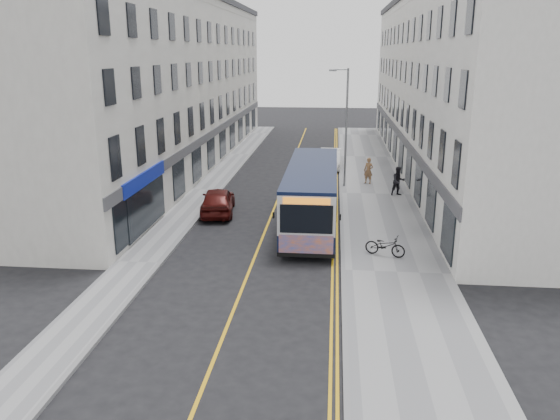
% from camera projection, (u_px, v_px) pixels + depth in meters
% --- Properties ---
extents(ground, '(140.00, 140.00, 0.00)m').
position_uv_depth(ground, '(254.00, 258.00, 24.74)').
color(ground, black).
rests_on(ground, ground).
extents(pavement_east, '(4.50, 64.00, 0.12)m').
position_uv_depth(pavement_east, '(375.00, 194.00, 35.59)').
color(pavement_east, gray).
rests_on(pavement_east, ground).
extents(pavement_west, '(2.00, 64.00, 0.12)m').
position_uv_depth(pavement_west, '(206.00, 190.00, 36.67)').
color(pavement_west, gray).
rests_on(pavement_west, ground).
extents(kerb_east, '(0.18, 64.00, 0.13)m').
position_uv_depth(kerb_east, '(341.00, 193.00, 35.81)').
color(kerb_east, slate).
rests_on(kerb_east, ground).
extents(kerb_west, '(0.18, 64.00, 0.13)m').
position_uv_depth(kerb_west, '(221.00, 191.00, 36.57)').
color(kerb_west, slate).
rests_on(kerb_west, ground).
extents(road_centre_line, '(0.12, 64.00, 0.01)m').
position_uv_depth(road_centre_line, '(280.00, 193.00, 36.21)').
color(road_centre_line, gold).
rests_on(road_centre_line, ground).
extents(road_dbl_yellow_inner, '(0.10, 64.00, 0.01)m').
position_uv_depth(road_dbl_yellow_inner, '(334.00, 194.00, 35.87)').
color(road_dbl_yellow_inner, gold).
rests_on(road_dbl_yellow_inner, ground).
extents(road_dbl_yellow_outer, '(0.10, 64.00, 0.01)m').
position_uv_depth(road_dbl_yellow_outer, '(337.00, 194.00, 35.85)').
color(road_dbl_yellow_outer, gold).
rests_on(road_dbl_yellow_outer, ground).
extents(terrace_east, '(6.00, 46.00, 13.00)m').
position_uv_depth(terrace_east, '(441.00, 86.00, 41.89)').
color(terrace_east, white).
rests_on(terrace_east, ground).
extents(terrace_west, '(6.00, 46.00, 13.00)m').
position_uv_depth(terrace_west, '(180.00, 84.00, 43.85)').
color(terrace_west, silver).
rests_on(terrace_west, ground).
extents(streetlamp, '(1.32, 0.18, 8.00)m').
position_uv_depth(streetlamp, '(345.00, 124.00, 36.50)').
color(streetlamp, gray).
rests_on(streetlamp, ground).
extents(city_bus, '(2.62, 11.23, 3.26)m').
position_uv_depth(city_bus, '(312.00, 193.00, 28.93)').
color(city_bus, black).
rests_on(city_bus, ground).
extents(bicycle, '(1.95, 1.22, 0.97)m').
position_uv_depth(bicycle, '(385.00, 246.00, 24.62)').
color(bicycle, black).
rests_on(bicycle, pavement_east).
extents(pedestrian_near, '(0.78, 0.67, 1.81)m').
position_uv_depth(pedestrian_near, '(368.00, 171.00, 38.10)').
color(pedestrian_near, olive).
rests_on(pedestrian_near, pavement_east).
extents(pedestrian_far, '(1.09, 0.97, 1.87)m').
position_uv_depth(pedestrian_far, '(398.00, 181.00, 34.89)').
color(pedestrian_far, black).
rests_on(pedestrian_far, pavement_east).
extents(car_white, '(1.68, 4.66, 1.53)m').
position_uv_depth(car_white, '(330.00, 159.00, 43.68)').
color(car_white, white).
rests_on(car_white, ground).
extents(car_maroon, '(2.40, 4.73, 1.54)m').
position_uv_depth(car_maroon, '(218.00, 201.00, 31.39)').
color(car_maroon, '#430D0B').
rests_on(car_maroon, ground).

